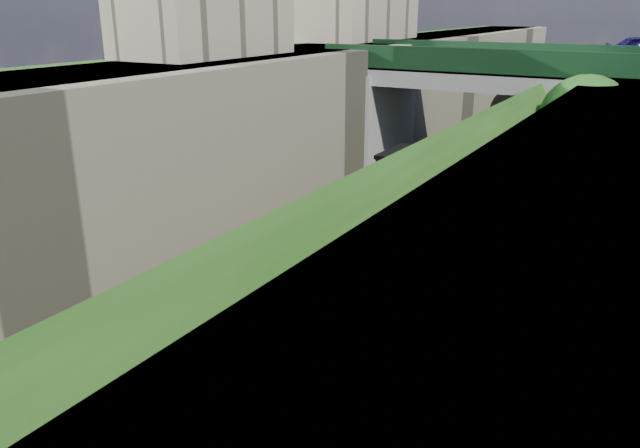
% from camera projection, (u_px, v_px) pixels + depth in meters
% --- Properties ---
extents(ground, '(160.00, 160.00, 0.00)m').
position_uv_depth(ground, '(152.00, 435.00, 13.91)').
color(ground, '#1E4714').
rests_on(ground, ground).
extents(trackbed, '(10.00, 90.00, 0.20)m').
position_uv_depth(trackbed, '(449.00, 202.00, 30.23)').
color(trackbed, '#473F38').
rests_on(trackbed, ground).
extents(retaining_wall, '(1.00, 90.00, 7.00)m').
position_uv_depth(retaining_wall, '(349.00, 122.00, 31.70)').
color(retaining_wall, '#756B56').
rests_on(retaining_wall, ground).
extents(street_plateau_left, '(6.00, 90.00, 7.00)m').
position_uv_depth(street_plateau_left, '(291.00, 116.00, 33.36)').
color(street_plateau_left, '#262628').
rests_on(street_plateau_left, ground).
extents(embankment_slope, '(4.48, 90.00, 6.36)m').
position_uv_depth(embankment_slope, '(557.00, 167.00, 25.67)').
color(embankment_slope, '#1E4714').
rests_on(embankment_slope, ground).
extents(track_left, '(2.50, 90.00, 0.20)m').
position_uv_depth(track_left, '(410.00, 193.00, 31.12)').
color(track_left, black).
rests_on(track_left, trackbed).
extents(track_right, '(2.50, 90.00, 0.20)m').
position_uv_depth(track_right, '(473.00, 203.00, 29.61)').
color(track_right, black).
rests_on(track_right, trackbed).
extents(road_bridge, '(16.00, 6.40, 7.25)m').
position_uv_depth(road_bridge, '(498.00, 110.00, 31.74)').
color(road_bridge, gray).
rests_on(road_bridge, ground).
extents(building_near, '(4.00, 8.00, 4.00)m').
position_uv_depth(building_near, '(205.00, 8.00, 26.88)').
color(building_near, gray).
rests_on(building_near, street_plateau_left).
extents(tree, '(3.60, 3.80, 6.60)m').
position_uv_depth(tree, '(588.00, 124.00, 24.78)').
color(tree, black).
rests_on(tree, ground).
extents(locomotive, '(3.10, 10.22, 3.83)m').
position_uv_depth(locomotive, '(388.00, 232.00, 20.93)').
color(locomotive, black).
rests_on(locomotive, trackbed).
extents(tender, '(2.70, 6.00, 3.05)m').
position_uv_depth(tender, '(458.00, 188.00, 27.04)').
color(tender, black).
rests_on(tender, trackbed).
extents(coach_front, '(2.90, 18.00, 3.70)m').
position_uv_depth(coach_front, '(526.00, 131.00, 37.19)').
color(coach_front, black).
rests_on(coach_front, trackbed).
extents(coach_middle, '(2.90, 18.00, 3.70)m').
position_uv_depth(coach_middle, '(577.00, 95.00, 52.56)').
color(coach_middle, black).
rests_on(coach_middle, trackbed).
extents(coach_rear, '(2.90, 18.00, 3.70)m').
position_uv_depth(coach_rear, '(605.00, 75.00, 67.92)').
color(coach_rear, black).
rests_on(coach_rear, trackbed).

